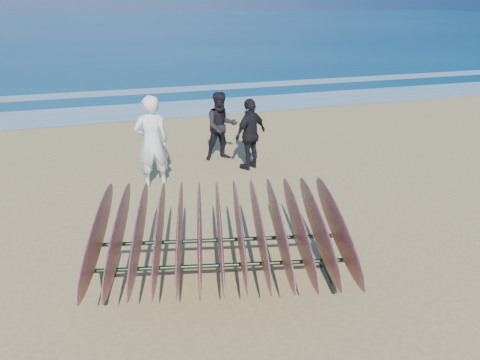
{
  "coord_description": "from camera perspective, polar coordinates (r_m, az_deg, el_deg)",
  "views": [
    {
      "loc": [
        -2.02,
        -5.72,
        3.67
      ],
      "look_at": [
        0.0,
        0.8,
        0.95
      ],
      "focal_mm": 35.0,
      "sensor_mm": 36.0,
      "label": 1
    }
  ],
  "objects": [
    {
      "name": "person_dark_a",
      "position": [
        10.98,
        -2.29,
        6.56
      ],
      "size": [
        0.8,
        0.63,
        1.6
      ],
      "primitive_type": "imported",
      "rotation": [
        0.0,
        0.0,
        0.03
      ],
      "color": "black",
      "rests_on": "ground"
    },
    {
      "name": "surfboard_rack",
      "position": [
        6.1,
        -2.5,
        -6.19
      ],
      "size": [
        3.63,
        3.13,
        1.25
      ],
      "rotation": [
        0.0,
        0.0,
        -0.22
      ],
      "color": "black",
      "rests_on": "ground"
    },
    {
      "name": "ground",
      "position": [
        7.09,
        1.94,
        -9.45
      ],
      "size": [
        120.0,
        120.0,
        0.0
      ],
      "primitive_type": "plane",
      "color": "tan",
      "rests_on": "ground"
    },
    {
      "name": "person_dark_b",
      "position": [
        10.37,
        1.28,
        5.61
      ],
      "size": [
        1.0,
        0.81,
        1.59
      ],
      "primitive_type": "imported",
      "rotation": [
        0.0,
        0.0,
        3.68
      ],
      "color": "black",
      "rests_on": "ground"
    },
    {
      "name": "ocean",
      "position": [
        60.87,
        -16.05,
        17.49
      ],
      "size": [
        160.0,
        160.0,
        0.0
      ],
      "primitive_type": "plane",
      "color": "navy",
      "rests_on": "ground"
    },
    {
      "name": "person_white",
      "position": [
        9.48,
        -10.7,
        4.58
      ],
      "size": [
        0.73,
        0.52,
        1.87
      ],
      "primitive_type": "imported",
      "rotation": [
        0.0,
        0.0,
        3.25
      ],
      "color": "white",
      "rests_on": "ground"
    },
    {
      "name": "foam_far",
      "position": [
        19.67,
        -11.21,
        10.59
      ],
      "size": [
        160.0,
        160.0,
        0.0
      ],
      "primitive_type": "plane",
      "color": "white",
      "rests_on": "ground"
    },
    {
      "name": "foam_near",
      "position": [
        16.27,
        -9.75,
        8.41
      ],
      "size": [
        160.0,
        160.0,
        0.0
      ],
      "primitive_type": "plane",
      "color": "white",
      "rests_on": "ground"
    }
  ]
}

